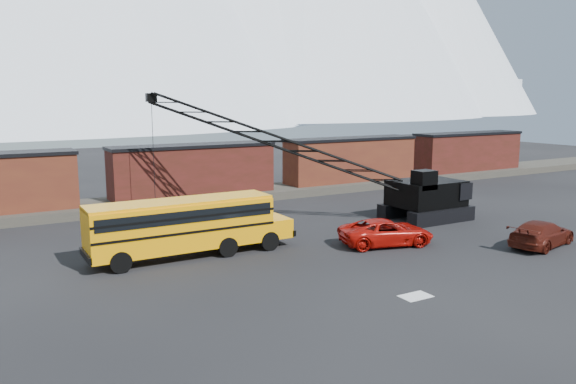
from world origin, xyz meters
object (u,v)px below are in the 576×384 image
Objects in this scene: crawler_crane at (282,144)px; school_bus at (188,225)px; red_pickup at (386,232)px; maroon_suv at (541,234)px.

school_bus is at bearing -148.58° from crawler_crane.
crawler_crane is (9.07, 5.54, 3.66)m from school_bus.
school_bus is 0.58× the size of crawler_crane.
red_pickup is at bearing -77.90° from crawler_crane.
crawler_crane is at bearing 31.42° from school_bus.
school_bus is 2.21× the size of maroon_suv.
red_pickup is 0.28× the size of crawler_crane.
school_bus is 20.50m from maroon_suv.
school_bus is 11.62m from red_pickup.
red_pickup is at bearing -17.85° from school_bus.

